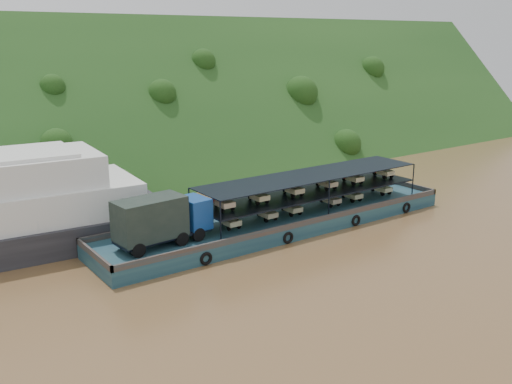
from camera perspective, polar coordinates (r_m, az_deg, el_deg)
ground at (r=51.72m, az=3.75°, el=-3.79°), size 160.00×160.00×0.00m
hillside at (r=81.74m, az=-12.47°, el=2.99°), size 140.00×39.60×39.60m
cargo_barge at (r=50.65m, az=1.15°, el=-2.64°), size 35.00×7.18×5.10m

